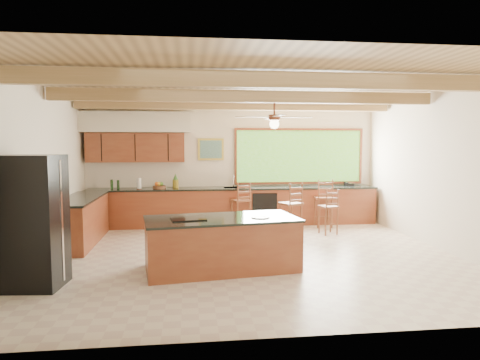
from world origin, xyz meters
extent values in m
plane|color=beige|center=(0.00, 0.00, 0.00)|extent=(7.20, 7.20, 0.00)
cube|color=silver|center=(0.00, 3.25, 1.50)|extent=(7.20, 0.04, 3.00)
cube|color=silver|center=(0.00, -3.25, 1.50)|extent=(7.20, 0.04, 3.00)
cube|color=silver|center=(-3.60, 0.00, 1.50)|extent=(0.04, 6.50, 3.00)
cube|color=silver|center=(3.60, 0.00, 1.50)|extent=(0.04, 6.50, 3.00)
cube|color=#A07F50|center=(0.00, 0.00, 3.00)|extent=(7.20, 6.50, 0.04)
cube|color=#9E7A4F|center=(0.00, -1.60, 2.86)|extent=(7.10, 0.15, 0.22)
cube|color=#9E7A4F|center=(0.00, 0.50, 2.86)|extent=(7.10, 0.15, 0.22)
cube|color=#9E7A4F|center=(0.00, 2.30, 2.86)|extent=(7.10, 0.15, 0.22)
cube|color=brown|center=(-2.35, 3.06, 1.90)|extent=(2.30, 0.35, 0.70)
cube|color=beige|center=(-2.35, 2.99, 2.50)|extent=(2.60, 0.50, 0.48)
cylinder|color=#FFEABF|center=(-3.05, 2.99, 2.27)|extent=(0.10, 0.10, 0.01)
cylinder|color=#FFEABF|center=(-1.65, 2.99, 2.27)|extent=(0.10, 0.10, 0.01)
cube|color=#81BB43|center=(1.70, 3.22, 1.67)|extent=(3.20, 0.04, 1.30)
cube|color=gold|center=(-0.55, 3.22, 1.85)|extent=(0.64, 0.03, 0.54)
cube|color=#396749|center=(-0.55, 3.20, 1.85)|extent=(0.54, 0.01, 0.44)
cube|color=brown|center=(0.00, 2.91, 0.44)|extent=(7.00, 0.65, 0.88)
cube|color=black|center=(0.00, 2.91, 0.90)|extent=(7.04, 0.69, 0.04)
cube|color=brown|center=(-3.26, 1.35, 0.44)|extent=(0.65, 2.35, 0.88)
cube|color=black|center=(-3.26, 1.35, 0.90)|extent=(0.69, 2.39, 0.04)
cube|color=black|center=(0.70, 2.58, 0.42)|extent=(0.60, 0.02, 0.78)
cube|color=silver|center=(0.00, 2.91, 0.91)|extent=(0.50, 0.38, 0.03)
cylinder|color=silver|center=(0.00, 3.11, 1.07)|extent=(0.03, 0.03, 0.30)
cylinder|color=silver|center=(0.00, 3.01, 1.20)|extent=(0.03, 0.20, 0.03)
cylinder|color=silver|center=(-2.27, 2.82, 1.05)|extent=(0.11, 0.11, 0.26)
cylinder|color=#1B3E18|center=(-2.92, 2.95, 1.03)|extent=(0.06, 0.06, 0.22)
cylinder|color=#1B3E18|center=(-2.77, 2.95, 1.03)|extent=(0.06, 0.06, 0.21)
cube|color=black|center=(2.95, 2.99, 0.97)|extent=(0.23, 0.19, 0.10)
cube|color=brown|center=(-0.60, -0.77, 0.40)|extent=(2.47, 1.39, 0.79)
cube|color=black|center=(-0.60, -0.77, 0.81)|extent=(2.51, 1.43, 0.04)
cube|color=black|center=(-1.11, -0.84, 0.84)|extent=(0.57, 0.48, 0.02)
cylinder|color=silver|center=(0.02, -0.83, 0.84)|extent=(0.29, 0.29, 0.01)
cube|color=black|center=(-3.22, -1.30, 0.92)|extent=(0.79, 0.77, 1.84)
cube|color=silver|center=(-2.86, -1.30, 0.92)|extent=(0.03, 0.05, 1.69)
cube|color=brown|center=(0.10, 2.45, 0.67)|extent=(0.50, 0.50, 0.04)
cylinder|color=brown|center=(-0.06, 2.29, 0.32)|extent=(0.04, 0.04, 0.64)
cylinder|color=brown|center=(0.26, 2.29, 0.32)|extent=(0.04, 0.04, 0.64)
cylinder|color=brown|center=(-0.06, 2.61, 0.32)|extent=(0.04, 0.04, 0.64)
cylinder|color=brown|center=(0.26, 2.61, 0.32)|extent=(0.04, 0.04, 0.64)
cube|color=brown|center=(1.10, 1.60, 0.69)|extent=(0.54, 0.54, 0.04)
cylinder|color=brown|center=(0.94, 1.44, 0.33)|extent=(0.04, 0.04, 0.67)
cylinder|color=brown|center=(1.26, 1.44, 0.33)|extent=(0.04, 0.04, 0.67)
cylinder|color=brown|center=(0.94, 1.76, 0.33)|extent=(0.04, 0.04, 0.67)
cylinder|color=brown|center=(1.26, 1.76, 0.33)|extent=(0.04, 0.04, 0.67)
cube|color=brown|center=(1.95, 1.60, 0.61)|extent=(0.43, 0.43, 0.04)
cylinder|color=brown|center=(1.80, 1.46, 0.30)|extent=(0.03, 0.03, 0.59)
cylinder|color=brown|center=(2.09, 1.46, 0.30)|extent=(0.03, 0.03, 0.59)
cylinder|color=brown|center=(1.80, 1.74, 0.30)|extent=(0.03, 0.03, 0.59)
cylinder|color=brown|center=(2.09, 1.74, 0.30)|extent=(0.03, 0.03, 0.59)
cube|color=brown|center=(2.10, 2.42, 0.70)|extent=(0.44, 0.44, 0.04)
cylinder|color=brown|center=(1.93, 2.25, 0.34)|extent=(0.04, 0.04, 0.68)
cylinder|color=brown|center=(2.26, 2.25, 0.34)|extent=(0.04, 0.04, 0.68)
cylinder|color=brown|center=(1.93, 2.58, 0.34)|extent=(0.04, 0.04, 0.68)
cylinder|color=brown|center=(2.26, 2.58, 0.34)|extent=(0.04, 0.04, 0.68)
camera|label=1|loc=(-1.10, -7.42, 2.00)|focal=32.00mm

